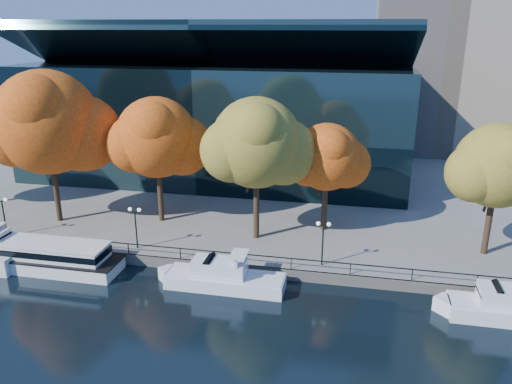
% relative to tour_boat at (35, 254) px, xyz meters
% --- Properties ---
extents(ground, '(160.00, 160.00, 0.00)m').
position_rel_tour_boat_xyz_m(ground, '(12.83, -0.75, -1.33)').
color(ground, black).
rests_on(ground, ground).
extents(promenade, '(90.00, 67.08, 1.00)m').
position_rel_tour_boat_xyz_m(promenade, '(12.83, 35.63, -0.83)').
color(promenade, slate).
rests_on(promenade, ground).
extents(railing, '(88.20, 0.08, 0.99)m').
position_rel_tour_boat_xyz_m(railing, '(12.83, 2.50, 0.61)').
color(railing, black).
rests_on(railing, promenade).
extents(convention_building, '(50.00, 24.57, 21.43)m').
position_rel_tour_boat_xyz_m(convention_building, '(8.83, 31.04, 7.18)').
color(convention_building, black).
rests_on(convention_building, ground).
extents(tour_boat, '(16.48, 3.68, 3.13)m').
position_rel_tour_boat_xyz_m(tour_boat, '(0.00, 0.00, 0.00)').
color(tour_boat, silver).
rests_on(tour_boat, ground).
extents(cruiser_near, '(11.04, 2.84, 3.20)m').
position_rel_tour_boat_xyz_m(cruiser_near, '(17.22, -0.04, -0.34)').
color(cruiser_near, white).
rests_on(cruiser_near, ground).
extents(cruiser_far, '(10.11, 2.80, 3.30)m').
position_rel_tour_boat_xyz_m(cruiser_far, '(39.34, -0.41, -0.28)').
color(cruiser_far, white).
rests_on(cruiser_far, ground).
extents(tree_1, '(13.15, 10.78, 15.83)m').
position_rel_tour_boat_xyz_m(tree_1, '(-2.71, 8.51, 10.02)').
color(tree_1, black).
rests_on(tree_1, promenade).
extents(tree_2, '(10.32, 8.47, 13.15)m').
position_rel_tour_boat_xyz_m(tree_2, '(7.91, 10.76, 8.51)').
color(tree_2, black).
rests_on(tree_2, promenade).
extents(tree_3, '(10.62, 8.71, 13.76)m').
position_rel_tour_boat_xyz_m(tree_3, '(18.75, 8.37, 9.00)').
color(tree_3, black).
rests_on(tree_3, promenade).
extents(tree_4, '(8.31, 6.81, 10.95)m').
position_rel_tour_boat_xyz_m(tree_4, '(25.05, 11.78, 7.14)').
color(tree_4, black).
rests_on(tree_4, promenade).
extents(tree_5, '(9.27, 7.60, 12.05)m').
position_rel_tour_boat_xyz_m(tree_5, '(39.91, 9.04, 7.85)').
color(tree_5, black).
rests_on(tree_5, promenade).
extents(lamp_0, '(1.26, 0.36, 4.03)m').
position_rel_tour_boat_xyz_m(lamp_0, '(-5.70, 3.75, 2.65)').
color(lamp_0, black).
rests_on(lamp_0, promenade).
extents(lamp_1, '(1.26, 0.36, 4.03)m').
position_rel_tour_boat_xyz_m(lamp_1, '(8.14, 3.75, 2.65)').
color(lamp_1, black).
rests_on(lamp_1, promenade).
extents(lamp_2, '(1.26, 0.36, 4.03)m').
position_rel_tour_boat_xyz_m(lamp_2, '(25.36, 3.75, 2.65)').
color(lamp_2, black).
rests_on(lamp_2, promenade).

